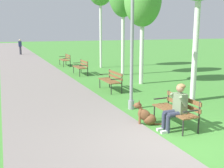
{
  "coord_description": "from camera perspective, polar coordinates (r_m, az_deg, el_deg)",
  "views": [
    {
      "loc": [
        -3.79,
        -4.85,
        2.62
      ],
      "look_at": [
        -0.52,
        3.11,
        0.9
      ],
      "focal_mm": 43.54,
      "sensor_mm": 36.0,
      "label": 1
    }
  ],
  "objects": [
    {
      "name": "park_bench_far",
      "position": [
        16.23,
        -6.49,
        3.77
      ],
      "size": [
        0.55,
        1.5,
        0.85
      ],
      "color": "brown",
      "rests_on": "ground"
    },
    {
      "name": "pedestrian_distant",
      "position": [
        30.63,
        -18.71,
        7.38
      ],
      "size": [
        0.32,
        0.22,
        1.65
      ],
      "color": "#383842",
      "rests_on": "ground"
    },
    {
      "name": "lamp_post_near",
      "position": [
        8.85,
        4.21,
        8.15
      ],
      "size": [
        0.24,
        0.24,
        4.13
      ],
      "color": "gray",
      "rests_on": "ground"
    },
    {
      "name": "person_seated_on_near_bench",
      "position": [
        7.33,
        13.41,
        -4.36
      ],
      "size": [
        0.74,
        0.49,
        1.25
      ],
      "color": "#33384C",
      "rests_on": "ground"
    },
    {
      "name": "paved_path",
      "position": [
        29.02,
        -18.95,
        5.55
      ],
      "size": [
        3.63,
        60.0,
        0.04
      ],
      "primitive_type": "cube",
      "color": "gray",
      "rests_on": "ground"
    },
    {
      "name": "park_bench_near",
      "position": [
        7.69,
        13.5,
        -4.92
      ],
      "size": [
        0.55,
        1.5,
        0.85
      ],
      "color": "brown",
      "rests_on": "ground"
    },
    {
      "name": "ground_plane",
      "position": [
        6.69,
        14.73,
        -12.13
      ],
      "size": [
        120.0,
        120.0,
        0.0
      ],
      "primitive_type": "plane",
      "color": "#478E38"
    },
    {
      "name": "birch_tree_third",
      "position": [
        13.35,
        6.48,
        17.04
      ],
      "size": [
        1.76,
        1.75,
        5.26
      ],
      "color": "silver",
      "rests_on": "ground"
    },
    {
      "name": "dog_brown",
      "position": [
        7.69,
        7.16,
        -6.65
      ],
      "size": [
        0.78,
        0.47,
        0.71
      ],
      "color": "brown",
      "rests_on": "ground"
    },
    {
      "name": "park_bench_furthest",
      "position": [
        20.4,
        -9.74,
        5.21
      ],
      "size": [
        0.55,
        1.5,
        0.85
      ],
      "color": "brown",
      "rests_on": "ground"
    },
    {
      "name": "park_bench_mid",
      "position": [
        11.83,
        -0.1,
        1.04
      ],
      "size": [
        0.55,
        1.5,
        0.85
      ],
      "color": "brown",
      "rests_on": "ground"
    }
  ]
}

